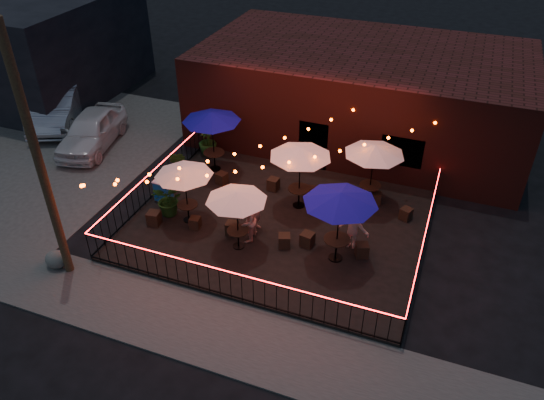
% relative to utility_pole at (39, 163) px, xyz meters
% --- Properties ---
extents(ground, '(110.00, 110.00, 0.00)m').
position_rel_utility_pole_xyz_m(ground, '(5.40, 2.60, -4.00)').
color(ground, black).
rests_on(ground, ground).
extents(patio, '(10.00, 8.00, 0.15)m').
position_rel_utility_pole_xyz_m(patio, '(5.40, 4.60, -3.92)').
color(patio, black).
rests_on(patio, ground).
extents(sidewalk, '(18.00, 2.50, 0.05)m').
position_rel_utility_pole_xyz_m(sidewalk, '(5.40, -0.65, -3.98)').
color(sidewalk, '#403F3B').
rests_on(sidewalk, ground).
extents(parking_lot, '(11.00, 12.00, 0.02)m').
position_rel_utility_pole_xyz_m(parking_lot, '(-6.60, 6.60, -3.99)').
color(parking_lot, '#403F3B').
rests_on(parking_lot, ground).
extents(brick_building, '(14.00, 8.00, 4.00)m').
position_rel_utility_pole_xyz_m(brick_building, '(6.40, 12.59, -2.00)').
color(brick_building, '#3A140F').
rests_on(brick_building, ground).
extents(background_building, '(12.00, 9.00, 5.00)m').
position_rel_utility_pole_xyz_m(background_building, '(-12.60, 11.60, -1.50)').
color(background_building, black).
rests_on(background_building, ground).
extents(utility_pole, '(0.26, 0.26, 8.00)m').
position_rel_utility_pole_xyz_m(utility_pole, '(0.00, 0.00, 0.00)').
color(utility_pole, '#362016').
rests_on(utility_pole, ground).
extents(fence_front, '(10.00, 0.04, 1.04)m').
position_rel_utility_pole_xyz_m(fence_front, '(5.40, 0.60, -3.34)').
color(fence_front, black).
rests_on(fence_front, patio).
extents(fence_left, '(0.04, 8.00, 1.04)m').
position_rel_utility_pole_xyz_m(fence_left, '(0.40, 4.60, -3.34)').
color(fence_left, black).
rests_on(fence_left, patio).
extents(fence_right, '(0.04, 8.00, 1.04)m').
position_rel_utility_pole_xyz_m(fence_right, '(10.40, 4.60, -3.34)').
color(fence_right, black).
rests_on(fence_right, patio).
extents(festoon_lights, '(10.02, 8.72, 1.32)m').
position_rel_utility_pole_xyz_m(festoon_lights, '(4.39, 4.30, -1.48)').
color(festoon_lights, '#FF3F00').
rests_on(festoon_lights, ground).
extents(cafe_table_0, '(2.46, 2.46, 2.21)m').
position_rel_utility_pole_xyz_m(cafe_table_0, '(2.38, 3.58, -1.83)').
color(cafe_table_0, black).
rests_on(cafe_table_0, patio).
extents(cafe_table_1, '(2.90, 2.90, 2.55)m').
position_rel_utility_pole_xyz_m(cafe_table_1, '(1.71, 7.08, -1.52)').
color(cafe_table_1, black).
rests_on(cafe_table_1, patio).
extents(cafe_table_2, '(2.30, 2.30, 2.19)m').
position_rel_utility_pole_xyz_m(cafe_table_2, '(4.63, 2.87, -1.85)').
color(cafe_table_2, black).
rests_on(cafe_table_2, patio).
extents(cafe_table_3, '(2.35, 2.35, 2.46)m').
position_rel_utility_pole_xyz_m(cafe_table_3, '(5.75, 5.83, -1.60)').
color(cafe_table_3, black).
rests_on(cafe_table_3, patio).
extents(cafe_table_4, '(2.49, 2.49, 2.57)m').
position_rel_utility_pole_xyz_m(cafe_table_4, '(7.81, 3.45, -1.51)').
color(cafe_table_4, black).
rests_on(cafe_table_4, patio).
extents(cafe_table_5, '(2.40, 2.40, 2.39)m').
position_rel_utility_pole_xyz_m(cafe_table_5, '(8.11, 7.02, -1.66)').
color(cafe_table_5, black).
rests_on(cafe_table_5, patio).
extents(bistro_chair_0, '(0.48, 0.48, 0.50)m').
position_rel_utility_pole_xyz_m(bistro_chair_0, '(1.35, 2.95, -3.60)').
color(bistro_chair_0, black).
rests_on(bistro_chair_0, patio).
extents(bistro_chair_1, '(0.39, 0.39, 0.42)m').
position_rel_utility_pole_xyz_m(bistro_chair_1, '(2.80, 3.27, -3.64)').
color(bistro_chair_1, black).
rests_on(bistro_chair_1, patio).
extents(bistro_chair_2, '(0.49, 0.49, 0.51)m').
position_rel_utility_pole_xyz_m(bistro_chair_2, '(1.33, 6.06, -3.60)').
color(bistro_chair_2, black).
rests_on(bistro_chair_2, patio).
extents(bistro_chair_3, '(0.46, 0.46, 0.45)m').
position_rel_utility_pole_xyz_m(bistro_chair_3, '(2.44, 6.21, -3.62)').
color(bistro_chair_3, black).
rests_on(bistro_chair_3, patio).
extents(bistro_chair_4, '(0.42, 0.42, 0.46)m').
position_rel_utility_pole_xyz_m(bistro_chair_4, '(4.14, 3.43, -3.62)').
color(bistro_chair_4, black).
rests_on(bistro_chair_4, patio).
extents(bistro_chair_5, '(0.50, 0.50, 0.46)m').
position_rel_utility_pole_xyz_m(bistro_chair_5, '(6.05, 3.42, -3.62)').
color(bistro_chair_5, black).
rests_on(bistro_chair_5, patio).
extents(bistro_chair_6, '(0.44, 0.44, 0.47)m').
position_rel_utility_pole_xyz_m(bistro_chair_6, '(4.49, 6.53, -3.62)').
color(bistro_chair_6, black).
rests_on(bistro_chair_6, patio).
extents(bistro_chair_7, '(0.51, 0.51, 0.51)m').
position_rel_utility_pole_xyz_m(bistro_chair_7, '(6.08, 6.38, -3.59)').
color(bistro_chair_7, black).
rests_on(bistro_chair_7, patio).
extents(bistro_chair_8, '(0.47, 0.47, 0.48)m').
position_rel_utility_pole_xyz_m(bistro_chair_8, '(6.75, 3.76, -3.61)').
color(bistro_chair_8, black).
rests_on(bistro_chair_8, patio).
extents(bistro_chair_9, '(0.52, 0.52, 0.47)m').
position_rel_utility_pole_xyz_m(bistro_chair_9, '(8.58, 3.87, -3.62)').
color(bistro_chair_9, black).
rests_on(bistro_chair_9, patio).
extents(bistro_chair_10, '(0.42, 0.42, 0.44)m').
position_rel_utility_pole_xyz_m(bistro_chair_10, '(8.38, 7.01, -3.63)').
color(bistro_chair_10, black).
rests_on(bistro_chair_10, patio).
extents(bistro_chair_11, '(0.48, 0.48, 0.44)m').
position_rel_utility_pole_xyz_m(bistro_chair_11, '(9.59, 6.42, -3.63)').
color(bistro_chair_11, black).
rests_on(bistro_chair_11, patio).
extents(patron_a, '(0.41, 0.60, 1.60)m').
position_rel_utility_pole_xyz_m(patron_a, '(4.83, 3.95, -3.05)').
color(patron_a, tan).
rests_on(patron_a, patio).
extents(patron_b, '(0.64, 0.81, 1.62)m').
position_rel_utility_pole_xyz_m(patron_b, '(4.78, 3.31, -3.04)').
color(patron_b, tan).
rests_on(patron_b, patio).
extents(patron_c, '(1.09, 0.67, 1.64)m').
position_rel_utility_pole_xyz_m(patron_c, '(8.15, 4.24, -3.03)').
color(patron_c, '#E4AB99').
rests_on(patron_c, patio).
extents(potted_shrub_a, '(1.34, 1.24, 1.24)m').
position_rel_utility_pole_xyz_m(potted_shrub_a, '(1.60, 3.67, -3.23)').
color(potted_shrub_a, '#12370B').
rests_on(potted_shrub_a, patio).
extents(potted_shrub_b, '(0.85, 0.72, 1.42)m').
position_rel_utility_pole_xyz_m(potted_shrub_b, '(0.80, 5.71, -3.14)').
color(potted_shrub_b, '#0D3D0E').
rests_on(potted_shrub_b, patio).
extents(potted_shrub_c, '(0.92, 0.92, 1.35)m').
position_rel_utility_pole_xyz_m(potted_shrub_c, '(0.90, 8.09, -3.18)').
color(potted_shrub_c, '#14340A').
rests_on(potted_shrub_c, patio).
extents(cooler, '(0.67, 0.51, 0.84)m').
position_rel_utility_pole_xyz_m(cooler, '(0.90, 4.39, -3.43)').
color(cooler, '#1255AD').
rests_on(cooler, patio).
extents(boulder, '(0.89, 0.78, 0.64)m').
position_rel_utility_pole_xyz_m(boulder, '(-0.47, 0.01, -3.68)').
color(boulder, '#4B4A46').
rests_on(boulder, ground).
extents(car_white, '(2.80, 4.85, 1.55)m').
position_rel_utility_pole_xyz_m(car_white, '(-4.33, 7.18, -3.22)').
color(car_white, silver).
rests_on(car_white, ground).
extents(car_silver, '(3.84, 5.52, 1.72)m').
position_rel_utility_pole_xyz_m(car_silver, '(-7.27, 8.67, -3.14)').
color(car_silver, '#97969F').
rests_on(car_silver, ground).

